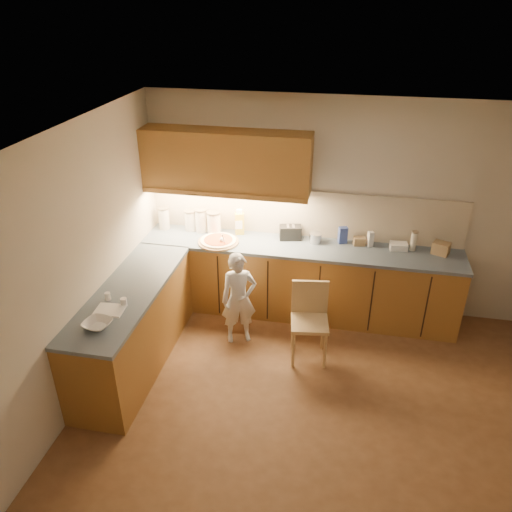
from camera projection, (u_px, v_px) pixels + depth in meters
The scene contains 24 objects.
room at pixel (325, 260), 3.97m from camera, with size 4.54×4.50×2.62m.
l_counter at pixel (246, 294), 5.78m from camera, with size 3.77×2.62×0.92m.
backsplash at pixel (304, 213), 5.97m from camera, with size 3.75×0.02×0.58m, color #C2B296.
upper_cabinets at pixel (226, 161), 5.68m from camera, with size 1.95×0.36×0.73m.
pizza_on_board at pixel (218, 241), 5.91m from camera, with size 0.48×0.48×0.20m.
child at pixel (239, 299), 5.54m from camera, with size 0.40×0.26×1.09m, color silver.
wooden_chair at pixel (309, 315), 5.32m from camera, with size 0.44×0.44×0.87m.
mixing_bowl at pixel (97, 324), 4.43m from camera, with size 0.25×0.25×0.06m, color silver.
canister_a at pixel (164, 218), 6.21m from camera, with size 0.14×0.14×0.28m.
canister_b at pixel (191, 220), 6.18m from camera, with size 0.15×0.15×0.27m.
canister_c at pixel (201, 220), 6.14m from camera, with size 0.16×0.16×0.30m.
canister_d at pixel (214, 222), 6.09m from camera, with size 0.18×0.18×0.29m.
oil_jug at pixel (239, 223), 6.07m from camera, with size 0.13×0.11×0.32m.
toaster at pixel (290, 232), 5.98m from camera, with size 0.28×0.20×0.17m.
steel_pot at pixel (315, 238), 5.91m from camera, with size 0.16×0.16×0.12m.
blue_box at pixel (343, 235), 5.88m from camera, with size 0.10×0.07×0.20m, color #324596.
card_box_a at pixel (359, 241), 5.85m from camera, with size 0.13×0.10×0.10m, color #A58458.
white_bottle at pixel (370, 239), 5.80m from camera, with size 0.06×0.06×0.18m, color white.
flat_pack at pixel (399, 246), 5.76m from camera, with size 0.20×0.14×0.08m, color white.
tall_jar at pixel (414, 241), 5.70m from camera, with size 0.08×0.08×0.24m.
card_box_b at pixel (441, 248), 5.64m from camera, with size 0.18×0.14×0.14m, color #9B7C53.
dough_cloth at pixel (110, 310), 4.67m from camera, with size 0.26×0.21×0.02m, color white.
spice_jar_a at pixel (108, 296), 4.83m from camera, with size 0.06×0.06×0.07m, color white.
spice_jar_b at pixel (124, 302), 4.73m from camera, with size 0.06×0.06×0.08m, color white.
Camera 1 is at (0.15, -3.52, 3.58)m, focal length 35.00 mm.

